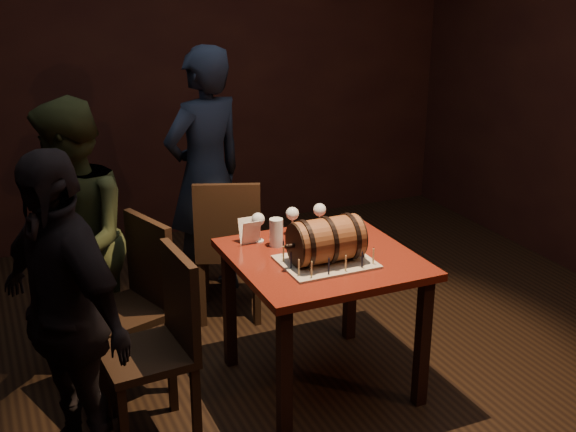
{
  "coord_description": "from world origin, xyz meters",
  "views": [
    {
      "loc": [
        -1.4,
        -3.09,
        2.18
      ],
      "look_at": [
        -0.01,
        0.05,
        0.95
      ],
      "focal_mm": 45.0,
      "sensor_mm": 36.0,
      "label": 1
    }
  ],
  "objects_px": {
    "wine_glass_left": "(258,221)",
    "chair_back": "(228,242)",
    "chair_left_front": "(162,338)",
    "person_left_front": "(63,317)",
    "chair_left_rear": "(135,296)",
    "pub_table": "(322,275)",
    "person_left_rear": "(73,243)",
    "wine_glass_right": "(320,211)",
    "pint_of_ale": "(276,233)",
    "barrel_cake": "(326,240)",
    "wine_glass_mid": "(292,215)",
    "person_back": "(206,175)"
  },
  "relations": [
    {
      "from": "wine_glass_left",
      "to": "chair_back",
      "type": "height_order",
      "value": "chair_back"
    },
    {
      "from": "chair_left_front",
      "to": "person_left_front",
      "type": "relative_size",
      "value": 0.63
    },
    {
      "from": "person_left_front",
      "to": "chair_left_rear",
      "type": "bearing_deg",
      "value": 117.5
    },
    {
      "from": "pub_table",
      "to": "person_left_rear",
      "type": "distance_m",
      "value": 1.33
    },
    {
      "from": "wine_glass_right",
      "to": "pint_of_ale",
      "type": "bearing_deg",
      "value": -161.06
    },
    {
      "from": "pint_of_ale",
      "to": "wine_glass_right",
      "type": "bearing_deg",
      "value": 18.94
    },
    {
      "from": "barrel_cake",
      "to": "pub_table",
      "type": "bearing_deg",
      "value": 72.83
    },
    {
      "from": "pub_table",
      "to": "person_left_front",
      "type": "relative_size",
      "value": 0.61
    },
    {
      "from": "wine_glass_mid",
      "to": "person_left_front",
      "type": "height_order",
      "value": "person_left_front"
    },
    {
      "from": "wine_glass_mid",
      "to": "person_back",
      "type": "height_order",
      "value": "person_back"
    },
    {
      "from": "wine_glass_right",
      "to": "person_back",
      "type": "distance_m",
      "value": 1.06
    },
    {
      "from": "wine_glass_left",
      "to": "person_back",
      "type": "xyz_separation_m",
      "value": [
        0.03,
        1.01,
        -0.03
      ]
    },
    {
      "from": "wine_glass_right",
      "to": "person_back",
      "type": "height_order",
      "value": "person_back"
    },
    {
      "from": "person_back",
      "to": "chair_left_front",
      "type": "bearing_deg",
      "value": 44.33
    },
    {
      "from": "barrel_cake",
      "to": "chair_left_front",
      "type": "distance_m",
      "value": 0.91
    },
    {
      "from": "pint_of_ale",
      "to": "person_left_front",
      "type": "xyz_separation_m",
      "value": [
        -1.14,
        -0.35,
        -0.08
      ]
    },
    {
      "from": "barrel_cake",
      "to": "chair_back",
      "type": "xyz_separation_m",
      "value": [
        -0.17,
        1.0,
        -0.35
      ]
    },
    {
      "from": "chair_back",
      "to": "chair_left_rear",
      "type": "relative_size",
      "value": 1.0
    },
    {
      "from": "wine_glass_left",
      "to": "chair_left_rear",
      "type": "height_order",
      "value": "chair_left_rear"
    },
    {
      "from": "chair_back",
      "to": "chair_left_front",
      "type": "xyz_separation_m",
      "value": [
        -0.68,
        -1.0,
        0.0
      ]
    },
    {
      "from": "wine_glass_left",
      "to": "chair_left_rear",
      "type": "relative_size",
      "value": 0.17
    },
    {
      "from": "chair_back",
      "to": "pub_table",
      "type": "bearing_deg",
      "value": -77.77
    },
    {
      "from": "person_left_rear",
      "to": "person_back",
      "type": "bearing_deg",
      "value": 127.32
    },
    {
      "from": "chair_left_rear",
      "to": "person_back",
      "type": "height_order",
      "value": "person_back"
    },
    {
      "from": "wine_glass_right",
      "to": "person_left_rear",
      "type": "bearing_deg",
      "value": 164.94
    },
    {
      "from": "person_back",
      "to": "chair_left_rear",
      "type": "bearing_deg",
      "value": 33.32
    },
    {
      "from": "wine_glass_left",
      "to": "wine_glass_right",
      "type": "bearing_deg",
      "value": 0.92
    },
    {
      "from": "pub_table",
      "to": "person_left_rear",
      "type": "height_order",
      "value": "person_left_rear"
    },
    {
      "from": "chair_back",
      "to": "person_back",
      "type": "relative_size",
      "value": 0.55
    },
    {
      "from": "wine_glass_left",
      "to": "person_back",
      "type": "height_order",
      "value": "person_back"
    },
    {
      "from": "wine_glass_mid",
      "to": "wine_glass_right",
      "type": "relative_size",
      "value": 1.0
    },
    {
      "from": "pub_table",
      "to": "chair_left_front",
      "type": "distance_m",
      "value": 0.89
    },
    {
      "from": "chair_left_front",
      "to": "wine_glass_right",
      "type": "bearing_deg",
      "value": 22.24
    },
    {
      "from": "pub_table",
      "to": "wine_glass_mid",
      "type": "relative_size",
      "value": 5.59
    },
    {
      "from": "wine_glass_left",
      "to": "pint_of_ale",
      "type": "relative_size",
      "value": 1.07
    },
    {
      "from": "wine_glass_left",
      "to": "wine_glass_mid",
      "type": "distance_m",
      "value": 0.2
    },
    {
      "from": "wine_glass_mid",
      "to": "chair_left_front",
      "type": "distance_m",
      "value": 1.01
    },
    {
      "from": "pub_table",
      "to": "chair_left_front",
      "type": "relative_size",
      "value": 0.97
    },
    {
      "from": "barrel_cake",
      "to": "chair_left_rear",
      "type": "xyz_separation_m",
      "value": [
        -0.86,
        0.48,
        -0.35
      ]
    },
    {
      "from": "wine_glass_right",
      "to": "person_left_front",
      "type": "xyz_separation_m",
      "value": [
        -1.44,
        -0.46,
        -0.13
      ]
    },
    {
      "from": "pub_table",
      "to": "wine_glass_right",
      "type": "relative_size",
      "value": 5.59
    },
    {
      "from": "pub_table",
      "to": "wine_glass_left",
      "type": "height_order",
      "value": "wine_glass_left"
    },
    {
      "from": "wine_glass_mid",
      "to": "person_back",
      "type": "distance_m",
      "value": 1.02
    },
    {
      "from": "wine_glass_left",
      "to": "person_left_rear",
      "type": "distance_m",
      "value": 0.99
    },
    {
      "from": "barrel_cake",
      "to": "pint_of_ale",
      "type": "distance_m",
      "value": 0.34
    },
    {
      "from": "pub_table",
      "to": "pint_of_ale",
      "type": "bearing_deg",
      "value": 127.79
    },
    {
      "from": "wine_glass_right",
      "to": "pint_of_ale",
      "type": "relative_size",
      "value": 1.07
    },
    {
      "from": "chair_back",
      "to": "person_back",
      "type": "xyz_separation_m",
      "value": [
        0.0,
        0.42,
        0.32
      ]
    },
    {
      "from": "wine_glass_right",
      "to": "person_back",
      "type": "bearing_deg",
      "value": 108.29
    },
    {
      "from": "chair_left_rear",
      "to": "wine_glass_mid",
      "type": "bearing_deg",
      "value": -4.11
    }
  ]
}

